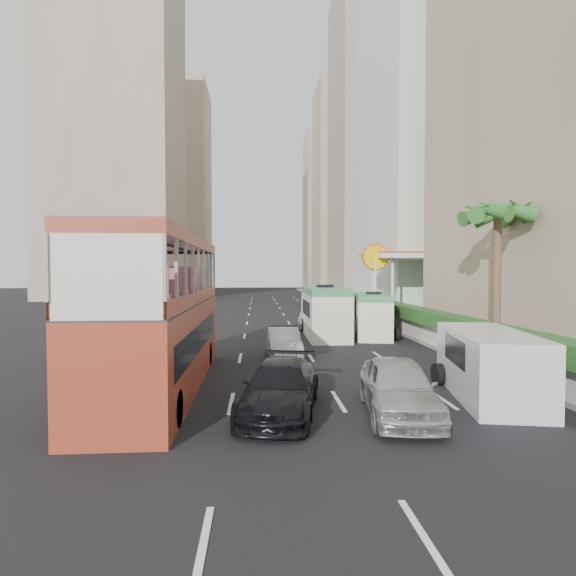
{
  "coord_description": "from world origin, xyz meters",
  "views": [
    {
      "loc": [
        -2.83,
        -15.21,
        3.87
      ],
      "look_at": [
        -1.5,
        4.0,
        3.2
      ],
      "focal_mm": 28.0,
      "sensor_mm": 36.0,
      "label": 1
    }
  ],
  "objects": [
    {
      "name": "minibus_far",
      "position": [
        4.2,
        11.51,
        1.28
      ],
      "size": [
        3.06,
        6.04,
        2.56
      ],
      "primitive_type": "cube",
      "rotation": [
        0.0,
        0.0,
        -0.21
      ],
      "color": "silver",
      "rests_on": "ground"
    },
    {
      "name": "panel_van_near",
      "position": [
        4.31,
        -1.92,
        1.03
      ],
      "size": [
        2.98,
        5.42,
        2.05
      ],
      "primitive_type": "cube",
      "rotation": [
        0.0,
        0.0,
        -0.19
      ],
      "color": "silver",
      "rests_on": "ground"
    },
    {
      "name": "shell_station",
      "position": [
        10.0,
        23.0,
        2.75
      ],
      "size": [
        6.5,
        8.0,
        5.5
      ],
      "primitive_type": "cube",
      "color": "silver",
      "rests_on": "ground"
    },
    {
      "name": "tower_left_b",
      "position": [
        -22.0,
        90.0,
        23.0
      ],
      "size": [
        16.0,
        16.0,
        46.0
      ],
      "primitive_type": "cube",
      "color": "tan",
      "rests_on": "ground"
    },
    {
      "name": "tower_mid",
      "position": [
        18.0,
        58.0,
        25.0
      ],
      "size": [
        16.0,
        16.0,
        50.0
      ],
      "primitive_type": "cube",
      "color": "#B29F8C",
      "rests_on": "ground"
    },
    {
      "name": "car_black",
      "position": [
        -2.19,
        -2.99,
        0.0
      ],
      "size": [
        2.8,
        5.03,
        1.38
      ],
      "primitive_type": "imported",
      "rotation": [
        0.0,
        0.0,
        -0.19
      ],
      "color": "black",
      "rests_on": "ground"
    },
    {
      "name": "minibus_near",
      "position": [
        1.23,
        11.52,
        1.49
      ],
      "size": [
        2.34,
        6.74,
        2.97
      ],
      "primitive_type": "cube",
      "rotation": [
        0.0,
        0.0,
        -0.02
      ],
      "color": "silver",
      "rests_on": "ground"
    },
    {
      "name": "kerb_wall",
      "position": [
        6.2,
        14.0,
        0.68
      ],
      "size": [
        0.3,
        44.0,
        1.0
      ],
      "primitive_type": "cube",
      "color": "silver",
      "rests_on": "sidewalk"
    },
    {
      "name": "car_silver_lane_b",
      "position": [
        0.98,
        -3.42,
        0.0
      ],
      "size": [
        2.37,
        4.71,
        1.54
      ],
      "primitive_type": "imported",
      "rotation": [
        0.0,
        0.0,
        -0.13
      ],
      "color": "#B5B7BC",
      "rests_on": "ground"
    },
    {
      "name": "hedge",
      "position": [
        6.2,
        14.0,
        1.53
      ],
      "size": [
        1.1,
        44.0,
        0.7
      ],
      "primitive_type": "cube",
      "color": "#2D6626",
      "rests_on": "kerb_wall"
    },
    {
      "name": "tower_far_a",
      "position": [
        17.0,
        82.0,
        22.0
      ],
      "size": [
        14.0,
        14.0,
        44.0
      ],
      "primitive_type": "cube",
      "color": "tan",
      "rests_on": "ground"
    },
    {
      "name": "tower_left_a",
      "position": [
        -24.0,
        55.0,
        26.0
      ],
      "size": [
        18.0,
        18.0,
        52.0
      ],
      "primitive_type": "cube",
      "color": "#B29F8C",
      "rests_on": "ground"
    },
    {
      "name": "palm_tree",
      "position": [
        7.8,
        4.0,
        3.38
      ],
      "size": [
        0.36,
        0.36,
        6.4
      ],
      "primitive_type": "cylinder",
      "color": "brown",
      "rests_on": "sidewalk"
    },
    {
      "name": "double_decker_bus",
      "position": [
        -6.0,
        0.0,
        2.53
      ],
      "size": [
        2.5,
        11.0,
        5.06
      ],
      "primitive_type": "cube",
      "color": "#9F3721",
      "rests_on": "ground"
    },
    {
      "name": "panel_van_far",
      "position": [
        4.33,
        24.37,
        1.03
      ],
      "size": [
        2.22,
        5.21,
        2.06
      ],
      "primitive_type": "cube",
      "rotation": [
        0.0,
        0.0,
        -0.03
      ],
      "color": "silver",
      "rests_on": "ground"
    },
    {
      "name": "van_asset",
      "position": [
        1.26,
        15.81,
        0.0
      ],
      "size": [
        2.99,
        5.36,
        1.42
      ],
      "primitive_type": "imported",
      "rotation": [
        0.0,
        0.0,
        -0.13
      ],
      "color": "silver",
      "rests_on": "ground"
    },
    {
      "name": "tower_stripe",
      "position": [
        18.0,
        34.0,
        29.0
      ],
      "size": [
        16.0,
        18.0,
        58.0
      ],
      "primitive_type": "cube",
      "color": "white",
      "rests_on": "ground"
    },
    {
      "name": "sidewalk",
      "position": [
        9.0,
        25.0,
        0.09
      ],
      "size": [
        6.0,
        120.0,
        0.18
      ],
      "primitive_type": "cube",
      "color": "#99968C",
      "rests_on": "ground"
    },
    {
      "name": "ground_plane",
      "position": [
        0.0,
        0.0,
        0.0
      ],
      "size": [
        200.0,
        200.0,
        0.0
      ],
      "primitive_type": "plane",
      "color": "black",
      "rests_on": "ground"
    },
    {
      "name": "tower_far_b",
      "position": [
        17.0,
        104.0,
        20.0
      ],
      "size": [
        14.0,
        14.0,
        40.0
      ],
      "primitive_type": "cube",
      "color": "#B29F8C",
      "rests_on": "ground"
    },
    {
      "name": "car_silver_lane_a",
      "position": [
        -1.62,
        4.99,
        0.0
      ],
      "size": [
        1.48,
        4.01,
        1.31
      ],
      "primitive_type": "imported",
      "rotation": [
        0.0,
        0.0,
        0.02
      ],
      "color": "#B5B7BC",
      "rests_on": "ground"
    }
  ]
}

